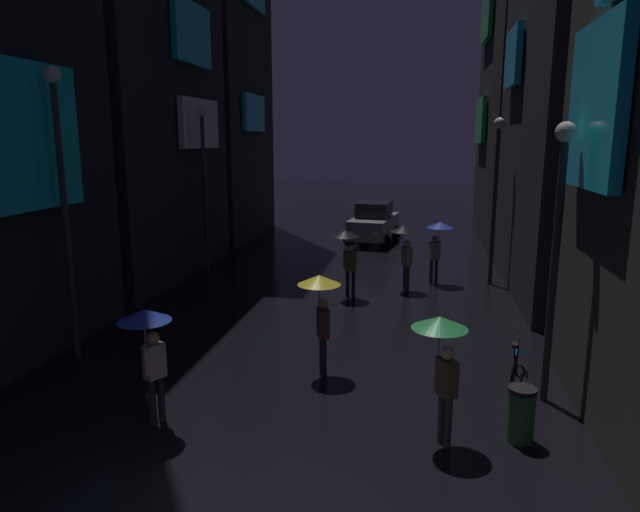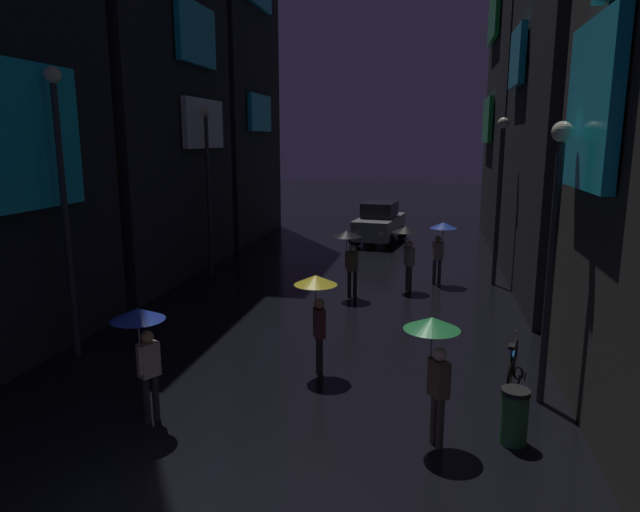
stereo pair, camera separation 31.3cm
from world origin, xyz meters
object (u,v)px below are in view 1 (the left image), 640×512
at_px(bicycle_parked_at_storefront, 515,361).
at_px(streetlamp_left_far, 204,172).
at_px(pedestrian_far_right_black, 347,245).
at_px(car_distant, 374,223).
at_px(pedestrian_midstreet_left_yellow, 320,297).
at_px(streetlamp_right_far, 496,182).
at_px(pedestrian_near_crossing_blue, 438,235).
at_px(pedestrian_foreground_left_blue, 148,334).
at_px(pedestrian_foreground_right_black, 404,240).
at_px(pedestrian_midstreet_centre_green, 442,345).
at_px(streetlamp_right_near, 558,231).
at_px(trash_bin, 521,414).
at_px(streetlamp_left_near, 62,185).

xyz_separation_m(bicycle_parked_at_storefront, streetlamp_left_far, (-9.60, 7.74, 3.31)).
xyz_separation_m(pedestrian_far_right_black, car_distant, (0.04, 9.81, -0.74)).
relative_size(pedestrian_midstreet_left_yellow, streetlamp_right_far, 0.38).
xyz_separation_m(car_distant, streetlamp_right_far, (4.57, -7.32, 2.54)).
height_order(pedestrian_near_crossing_blue, bicycle_parked_at_storefront, pedestrian_near_crossing_blue).
bearing_deg(pedestrian_midstreet_left_yellow, car_distant, 90.63).
distance_m(pedestrian_foreground_left_blue, pedestrian_far_right_black, 8.98).
height_order(pedestrian_midstreet_left_yellow, pedestrian_foreground_right_black, same).
bearing_deg(streetlamp_right_far, pedestrian_midstreet_centre_green, -100.56).
xyz_separation_m(pedestrian_foreground_left_blue, streetlamp_right_near, (6.85, 2.23, 1.59)).
height_order(pedestrian_far_right_black, streetlamp_left_far, streetlamp_left_far).
height_order(pedestrian_far_right_black, pedestrian_foreground_right_black, same).
height_order(pedestrian_far_right_black, trash_bin, pedestrian_far_right_black).
bearing_deg(car_distant, trash_bin, -77.80).
bearing_deg(pedestrian_near_crossing_blue, pedestrian_foreground_left_blue, -114.75).
bearing_deg(pedestrian_foreground_right_black, streetlamp_left_far, 172.38).
xyz_separation_m(pedestrian_foreground_left_blue, bicycle_parked_at_storefront, (6.45, 3.12, -1.28)).
bearing_deg(pedestrian_midstreet_centre_green, pedestrian_foreground_right_black, 95.21).
height_order(pedestrian_foreground_right_black, streetlamp_right_near, streetlamp_right_near).
height_order(pedestrian_foreground_left_blue, streetlamp_left_near, streetlamp_left_near).
xyz_separation_m(pedestrian_near_crossing_blue, streetlamp_left_near, (-8.21, -8.28, 2.23)).
relative_size(streetlamp_right_far, trash_bin, 5.96).
bearing_deg(bicycle_parked_at_storefront, streetlamp_left_far, 141.10).
distance_m(pedestrian_midstreet_left_yellow, streetlamp_right_far, 9.70).
bearing_deg(pedestrian_far_right_black, trash_bin, -64.22).
relative_size(streetlamp_left_near, streetlamp_right_near, 1.23).
relative_size(pedestrian_far_right_black, pedestrian_near_crossing_blue, 1.00).
distance_m(pedestrian_midstreet_left_yellow, streetlamp_left_far, 10.08).
relative_size(streetlamp_left_far, streetlamp_right_far, 1.08).
height_order(pedestrian_foreground_right_black, streetlamp_right_far, streetlamp_right_far).
bearing_deg(streetlamp_left_near, pedestrian_midstreet_centre_green, -16.27).
height_order(pedestrian_foreground_left_blue, trash_bin, pedestrian_foreground_left_blue).
height_order(car_distant, streetlamp_left_near, streetlamp_left_near).
xyz_separation_m(bicycle_parked_at_storefront, streetlamp_right_far, (0.40, 8.07, 3.07)).
xyz_separation_m(streetlamp_left_near, trash_bin, (9.30, -2.09, -3.43)).
relative_size(pedestrian_foreground_right_black, streetlamp_right_far, 0.38).
xyz_separation_m(bicycle_parked_at_storefront, trash_bin, (-0.30, -2.53, 0.08)).
bearing_deg(pedestrian_near_crossing_blue, pedestrian_foreground_right_black, -136.30).
bearing_deg(pedestrian_midstreet_centre_green, pedestrian_far_right_black, 107.27).
xyz_separation_m(bicycle_parked_at_storefront, car_distant, (-4.17, 15.39, 0.54)).
xyz_separation_m(pedestrian_foreground_right_black, streetlamp_left_near, (-7.11, -7.23, 2.23)).
distance_m(pedestrian_near_crossing_blue, streetlamp_left_near, 11.87).
height_order(pedestrian_midstreet_centre_green, streetlamp_left_far, streetlamp_left_far).
bearing_deg(streetlamp_right_near, pedestrian_midstreet_centre_green, -137.13).
height_order(pedestrian_midstreet_centre_green, car_distant, pedestrian_midstreet_centre_green).
xyz_separation_m(pedestrian_far_right_black, pedestrian_near_crossing_blue, (2.82, 2.26, 0.00)).
bearing_deg(pedestrian_foreground_right_black, pedestrian_midstreet_left_yellow, -101.86).
relative_size(pedestrian_midstreet_centre_green, streetlamp_right_near, 0.41).
height_order(pedestrian_midstreet_centre_green, streetlamp_right_far, streetlamp_right_far).
distance_m(pedestrian_foreground_right_black, streetlamp_left_near, 10.38).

